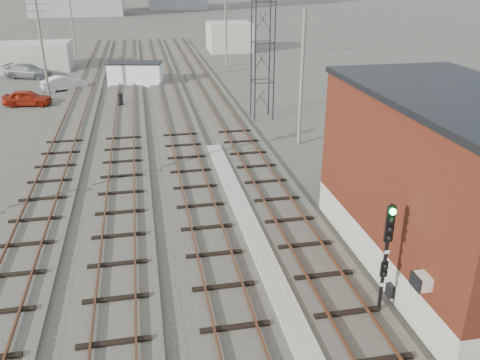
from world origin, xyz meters
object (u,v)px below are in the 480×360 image
object	(u,v)px
car_silver	(64,83)
site_trailer	(135,74)
switch_stand	(120,99)
car_grey	(28,71)
car_red	(27,98)
signal_mast	(386,252)

from	to	relation	value
car_silver	site_trailer	bearing A→B (deg)	-103.68
switch_stand	car_grey	distance (m)	17.89
car_red	car_silver	xyz separation A→B (m)	(2.41, 5.79, 0.00)
signal_mast	switch_stand	distance (m)	32.78
signal_mast	car_silver	bearing A→B (deg)	111.31
signal_mast	car_silver	size ratio (longest dim) A/B	1.02
car_grey	switch_stand	bearing A→B (deg)	-124.42
car_grey	car_silver	bearing A→B (deg)	-125.76
site_trailer	signal_mast	bearing A→B (deg)	-67.26
signal_mast	site_trailer	world-z (taller)	signal_mast
switch_stand	car_grey	xyz separation A→B (m)	(-10.22, 14.68, 0.06)
car_silver	car_red	bearing A→B (deg)	135.23
car_red	car_silver	distance (m)	6.27
car_red	car_grey	bearing A→B (deg)	16.34
signal_mast	switch_stand	world-z (taller)	signal_mast
signal_mast	car_silver	xyz separation A→B (m)	(-15.26, 39.12, -1.90)
switch_stand	signal_mast	bearing A→B (deg)	-97.59
site_trailer	car_silver	xyz separation A→B (m)	(-7.05, -1.05, -0.47)
car_grey	signal_mast	bearing A→B (deg)	-135.98
signal_mast	car_silver	world-z (taller)	signal_mast
signal_mast	switch_stand	xyz separation A→B (m)	(-9.57, 31.29, -1.92)
car_red	car_grey	distance (m)	12.81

